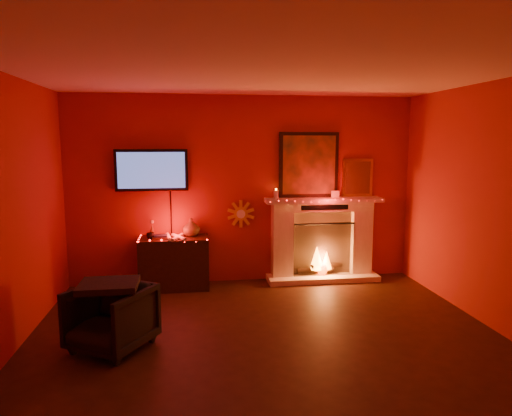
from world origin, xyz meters
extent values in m
plane|color=black|center=(0.00, 0.00, 0.00)|extent=(5.00, 5.00, 0.00)
plane|color=silver|center=(0.00, 0.00, 2.70)|extent=(5.00, 5.00, 0.00)
plane|color=#AB281B|center=(0.00, 2.50, 1.35)|extent=(5.00, 0.00, 5.00)
plane|color=#AB281B|center=(0.00, -2.50, 1.35)|extent=(5.00, 0.00, 5.00)
cube|color=beige|center=(1.15, 2.30, 0.04)|extent=(1.65, 0.40, 0.08)
cube|color=beige|center=(0.55, 2.39, 0.55)|extent=(0.30, 0.22, 0.95)
cube|color=beige|center=(1.75, 2.39, 0.55)|extent=(0.30, 0.22, 0.95)
cube|color=beige|center=(1.15, 2.39, 1.10)|extent=(1.50, 0.22, 0.14)
cube|color=beige|center=(1.15, 2.33, 1.20)|extent=(1.72, 0.34, 0.06)
cube|color=#956D57|center=(1.15, 2.45, 0.55)|extent=(0.90, 0.10, 0.95)
cube|color=black|center=(1.15, 2.27, 0.47)|extent=(0.90, 0.02, 0.78)
cylinder|color=black|center=(1.05, 2.36, 0.14)|extent=(0.55, 0.09, 0.09)
cylinder|color=black|center=(1.23, 2.38, 0.20)|extent=(0.51, 0.18, 0.08)
cone|color=orange|center=(1.07, 2.36, 0.33)|extent=(0.20, 0.20, 0.34)
cone|color=orange|center=(1.22, 2.37, 0.29)|extent=(0.16, 0.16, 0.26)
sphere|color=#FF3F07|center=(1.15, 2.36, 0.16)|extent=(0.18, 0.18, 0.18)
cube|color=black|center=(0.95, 2.46, 1.71)|extent=(0.88, 0.05, 0.95)
cube|color=#CE5A1B|center=(0.95, 2.44, 1.71)|extent=(0.78, 0.01, 0.85)
cube|color=gold|center=(1.70, 2.47, 1.51)|extent=(0.46, 0.04, 0.56)
cube|color=#996223|center=(1.70, 2.45, 1.51)|extent=(0.38, 0.01, 0.48)
cylinder|color=beige|center=(0.45, 2.38, 1.29)|extent=(0.07, 0.07, 0.12)
cube|color=white|center=(1.33, 2.36, 1.28)|extent=(0.12, 0.01, 0.10)
cube|color=black|center=(-1.30, 2.46, 1.65)|extent=(1.00, 0.06, 0.58)
cube|color=#3F56A3|center=(-1.30, 2.42, 1.65)|extent=(0.92, 0.01, 0.50)
cylinder|color=black|center=(-1.05, 2.47, 1.03)|extent=(0.02, 0.02, 0.66)
cylinder|color=gold|center=(-0.05, 2.48, 1.00)|extent=(0.20, 0.03, 0.20)
cylinder|color=white|center=(-0.05, 2.46, 1.00)|extent=(0.13, 0.01, 0.13)
cube|color=black|center=(-1.01, 2.26, 0.36)|extent=(0.95, 0.48, 0.72)
imported|color=brown|center=(-0.77, 2.32, 0.85)|extent=(0.24, 0.24, 0.25)
imported|color=black|center=(-1.32, 2.20, 0.77)|extent=(0.11, 0.11, 0.09)
cylinder|color=white|center=(-1.08, 2.21, 0.75)|extent=(0.10, 0.38, 0.05)
cylinder|color=white|center=(-0.96, 2.15, 0.75)|extent=(0.17, 0.38, 0.05)
cylinder|color=white|center=(-0.94, 2.17, 0.75)|extent=(0.21, 0.36, 0.05)
cube|color=#542718|center=(-1.20, 2.18, 0.74)|extent=(0.20, 0.14, 0.03)
cube|color=#1E2E47|center=(-1.19, 2.19, 0.77)|extent=(0.17, 0.12, 0.02)
imported|color=black|center=(-1.57, 0.42, 0.32)|extent=(0.96, 0.96, 0.64)
camera|label=1|loc=(-0.75, -4.04, 2.05)|focal=32.00mm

